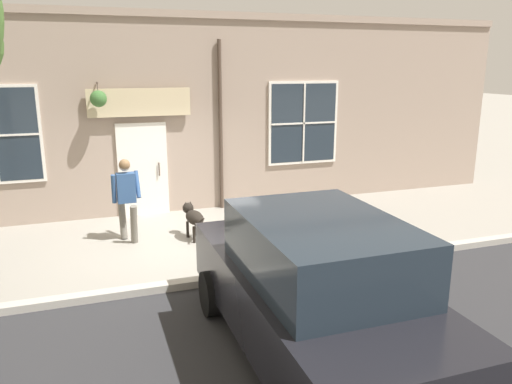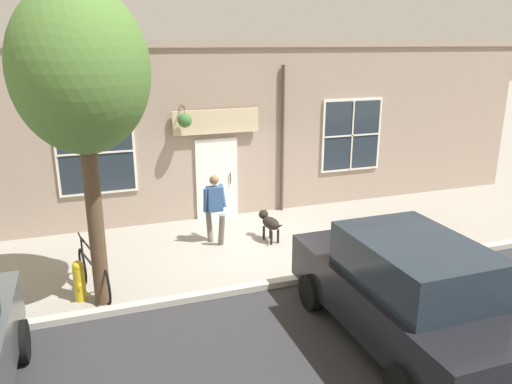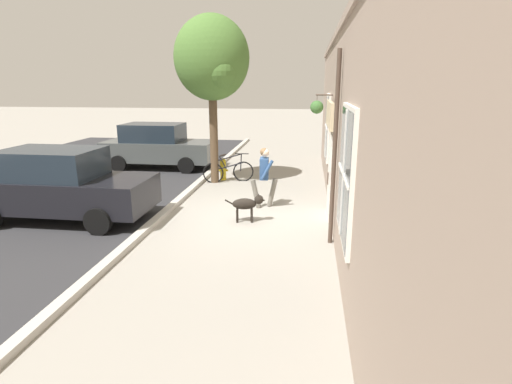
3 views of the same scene
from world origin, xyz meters
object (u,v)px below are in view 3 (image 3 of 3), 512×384
fire_hydrant (223,169)px  parked_car_mid_block (60,185)px  leaning_bicycle (228,171)px  parked_car_nearest_curb (158,146)px  street_tree_by_curb (212,60)px  dog_on_leash (247,204)px  pedestrian_walking (264,172)px

fire_hydrant → parked_car_mid_block: bearing=56.8°
leaning_bicycle → fire_hydrant: (0.24, -0.25, 0.02)m
leaning_bicycle → parked_car_mid_block: parked_car_mid_block is taller
leaning_bicycle → parked_car_nearest_curb: size_ratio=0.39×
street_tree_by_curb → parked_car_mid_block: (2.86, 4.23, -3.09)m
street_tree_by_curb → parked_car_nearest_curb: bearing=-37.0°
dog_on_leash → parked_car_mid_block: (4.53, 0.43, 0.43)m
dog_on_leash → parked_car_mid_block: bearing=5.4°
pedestrian_walking → street_tree_by_curb: size_ratio=0.30×
street_tree_by_curb → dog_on_leash: bearing=113.8°
parked_car_mid_block → fire_hydrant: (-3.03, -4.64, -0.48)m
parked_car_nearest_curb → dog_on_leash: bearing=127.1°
pedestrian_walking → parked_car_mid_block: (4.81, 1.66, -0.09)m
leaning_bicycle → parked_car_nearest_curb: (3.22, -1.96, 0.50)m
dog_on_leash → parked_car_mid_block: 4.57m
parked_car_mid_block → fire_hydrant: parked_car_mid_block is taller
street_tree_by_curb → fire_hydrant: (-0.18, -0.41, -3.57)m
pedestrian_walking → parked_car_nearest_curb: bearing=-44.6°
leaning_bicycle → fire_hydrant: 0.35m
parked_car_nearest_curb → pedestrian_walking: bearing=135.4°
street_tree_by_curb → leaning_bicycle: (-0.42, -0.16, -3.59)m
pedestrian_walking → parked_car_mid_block: parked_car_mid_block is taller
pedestrian_walking → leaning_bicycle: (1.53, -2.73, -0.59)m
street_tree_by_curb → fire_hydrant: 3.60m
fire_hydrant → parked_car_nearest_curb: bearing=-29.8°
parked_car_nearest_curb → street_tree_by_curb: bearing=143.0°
street_tree_by_curb → parked_car_nearest_curb: 4.67m
parked_car_mid_block → street_tree_by_curb: bearing=-124.0°
leaning_bicycle → parked_car_nearest_curb: 3.80m
street_tree_by_curb → parked_car_mid_block: street_tree_by_curb is taller
pedestrian_walking → leaning_bicycle: 3.19m
fire_hydrant → pedestrian_walking: bearing=120.8°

